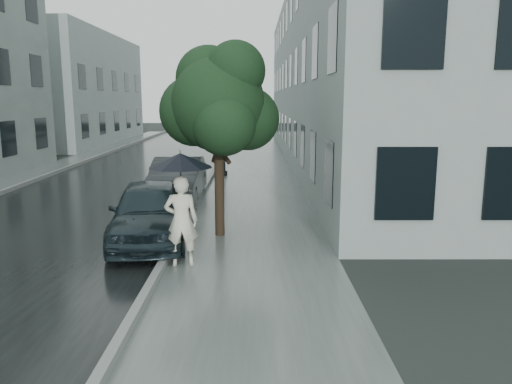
{
  "coord_description": "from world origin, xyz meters",
  "views": [
    {
      "loc": [
        0.25,
        -8.43,
        3.3
      ],
      "look_at": [
        0.28,
        2.18,
        1.3
      ],
      "focal_mm": 35.0,
      "sensor_mm": 36.0,
      "label": 1
    }
  ],
  "objects_px": {
    "pedestrian": "(181,221)",
    "lamp_post": "(220,113)",
    "car_far": "(177,180)",
    "car_near": "(149,211)",
    "street_tree": "(218,103)"
  },
  "relations": [
    {
      "from": "pedestrian",
      "to": "lamp_post",
      "type": "distance_m",
      "value": 11.98
    },
    {
      "from": "car_far",
      "to": "car_near",
      "type": "bearing_deg",
      "value": -89.74
    },
    {
      "from": "pedestrian",
      "to": "car_near",
      "type": "distance_m",
      "value": 2.01
    },
    {
      "from": "street_tree",
      "to": "car_near",
      "type": "bearing_deg",
      "value": -159.35
    },
    {
      "from": "street_tree",
      "to": "car_far",
      "type": "height_order",
      "value": "street_tree"
    },
    {
      "from": "lamp_post",
      "to": "pedestrian",
      "type": "bearing_deg",
      "value": -98.17
    },
    {
      "from": "lamp_post",
      "to": "car_near",
      "type": "relative_size",
      "value": 1.13
    },
    {
      "from": "pedestrian",
      "to": "car_far",
      "type": "bearing_deg",
      "value": -85.1
    },
    {
      "from": "pedestrian",
      "to": "street_tree",
      "type": "xyz_separation_m",
      "value": [
        0.6,
        2.33,
        2.28
      ]
    },
    {
      "from": "lamp_post",
      "to": "car_far",
      "type": "relative_size",
      "value": 1.09
    },
    {
      "from": "car_near",
      "to": "car_far",
      "type": "height_order",
      "value": "car_far"
    },
    {
      "from": "pedestrian",
      "to": "lamp_post",
      "type": "height_order",
      "value": "lamp_post"
    },
    {
      "from": "street_tree",
      "to": "car_near",
      "type": "relative_size",
      "value": 1.11
    },
    {
      "from": "car_near",
      "to": "car_far",
      "type": "relative_size",
      "value": 0.96
    },
    {
      "from": "car_far",
      "to": "lamp_post",
      "type": "bearing_deg",
      "value": 79.41
    }
  ]
}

